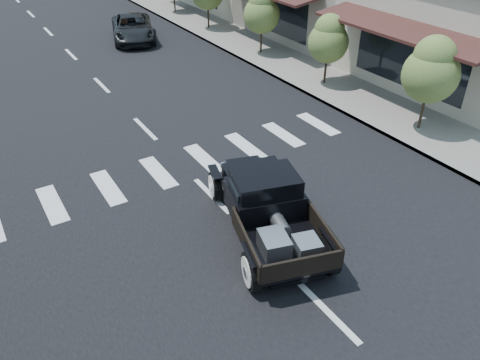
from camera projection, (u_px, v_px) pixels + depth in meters
ground at (250, 234)px, 12.00m from camera, size 120.00×120.00×0.00m
road at (82, 66)px, 22.68m from camera, size 14.00×80.00×0.02m
road_markings at (117, 101)px, 19.13m from camera, size 12.00×60.00×0.06m
sidewalk_right at (232, 38)px, 26.41m from camera, size 3.00×80.00×0.15m
small_tree_a at (428, 86)px, 15.92m from camera, size 1.90×1.90×3.17m
small_tree_b at (327, 51)px, 19.70m from camera, size 1.69×1.69×2.82m
small_tree_c at (261, 22)px, 23.19m from camera, size 1.79×1.79×2.99m
hotrod_pickup at (267, 207)px, 11.59m from camera, size 3.50×5.29×1.68m
second_car at (133, 28)px, 25.95m from camera, size 3.48×5.17×1.32m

